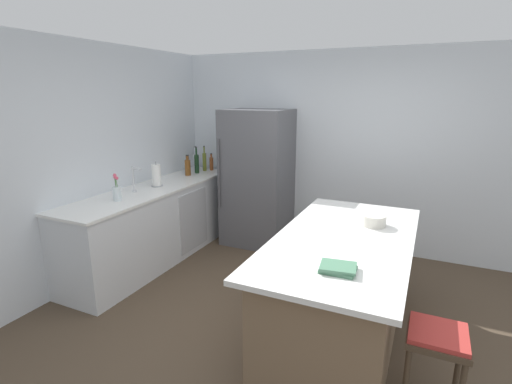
% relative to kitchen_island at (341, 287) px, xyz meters
% --- Properties ---
extents(ground_plane, '(7.20, 7.20, 0.00)m').
position_rel_kitchen_island_xyz_m(ground_plane, '(-0.39, -0.16, -0.46)').
color(ground_plane, '#4C3D2D').
extents(wall_rear, '(6.00, 0.10, 2.60)m').
position_rel_kitchen_island_xyz_m(wall_rear, '(-0.39, 2.09, 0.84)').
color(wall_rear, silver).
rests_on(wall_rear, ground_plane).
extents(wall_left, '(0.10, 6.00, 2.60)m').
position_rel_kitchen_island_xyz_m(wall_left, '(-2.84, -0.16, 0.84)').
color(wall_left, silver).
rests_on(wall_left, ground_plane).
extents(counter_run_left, '(0.69, 2.67, 0.94)m').
position_rel_kitchen_island_xyz_m(counter_run_left, '(-2.47, 0.63, 0.01)').
color(counter_run_left, silver).
rests_on(counter_run_left, ground_plane).
extents(kitchen_island, '(1.06, 2.13, 0.91)m').
position_rel_kitchen_island_xyz_m(kitchen_island, '(0.00, 0.00, 0.00)').
color(kitchen_island, '#7A6047').
rests_on(kitchen_island, ground_plane).
extents(refrigerator, '(0.85, 0.75, 1.85)m').
position_rel_kitchen_island_xyz_m(refrigerator, '(-1.56, 1.69, 0.46)').
color(refrigerator, '#56565B').
rests_on(refrigerator, ground_plane).
extents(bar_stool, '(0.36, 0.36, 0.64)m').
position_rel_kitchen_island_xyz_m(bar_stool, '(0.73, -0.63, 0.06)').
color(bar_stool, '#473828').
rests_on(bar_stool, ground_plane).
extents(sink_faucet, '(0.15, 0.05, 0.30)m').
position_rel_kitchen_island_xyz_m(sink_faucet, '(-2.51, 0.34, 0.63)').
color(sink_faucet, silver).
rests_on(sink_faucet, counter_run_left).
extents(flower_vase, '(0.09, 0.09, 0.29)m').
position_rel_kitchen_island_xyz_m(flower_vase, '(-2.43, -0.02, 0.57)').
color(flower_vase, silver).
rests_on(flower_vase, counter_run_left).
extents(paper_towel_roll, '(0.14, 0.14, 0.31)m').
position_rel_kitchen_island_xyz_m(paper_towel_roll, '(-2.47, 0.68, 0.61)').
color(paper_towel_roll, gray).
rests_on(paper_towel_roll, counter_run_left).
extents(vinegar_bottle, '(0.06, 0.06, 0.25)m').
position_rel_kitchen_island_xyz_m(vinegar_bottle, '(-2.38, 1.84, 0.58)').
color(vinegar_bottle, '#994C23').
rests_on(vinegar_bottle, counter_run_left).
extents(olive_oil_bottle, '(0.06, 0.06, 0.37)m').
position_rel_kitchen_island_xyz_m(olive_oil_bottle, '(-2.45, 1.76, 0.62)').
color(olive_oil_bottle, olive).
rests_on(olive_oil_bottle, counter_run_left).
extents(soda_bottle, '(0.07, 0.07, 0.37)m').
position_rel_kitchen_island_xyz_m(soda_bottle, '(-2.53, 1.65, 0.62)').
color(soda_bottle, silver).
rests_on(soda_bottle, counter_run_left).
extents(wine_bottle, '(0.07, 0.07, 0.37)m').
position_rel_kitchen_island_xyz_m(wine_bottle, '(-2.46, 1.57, 0.62)').
color(wine_bottle, '#19381E').
rests_on(wine_bottle, counter_run_left).
extents(syrup_bottle, '(0.06, 0.06, 0.24)m').
position_rel_kitchen_island_xyz_m(syrup_bottle, '(-2.54, 1.46, 0.57)').
color(syrup_bottle, '#5B3319').
rests_on(syrup_bottle, counter_run_left).
extents(whiskey_bottle, '(0.08, 0.08, 0.29)m').
position_rel_kitchen_island_xyz_m(whiskey_bottle, '(-2.49, 1.38, 0.60)').
color(whiskey_bottle, brown).
rests_on(whiskey_bottle, counter_run_left).
extents(cookbook_stack, '(0.26, 0.22, 0.04)m').
position_rel_kitchen_island_xyz_m(cookbook_stack, '(0.10, -0.63, 0.47)').
color(cookbook_stack, '#4C7F60').
rests_on(cookbook_stack, kitchen_island).
extents(mixing_bowl, '(0.21, 0.21, 0.10)m').
position_rel_kitchen_island_xyz_m(mixing_bowl, '(0.17, 0.39, 0.50)').
color(mixing_bowl, silver).
rests_on(mixing_bowl, kitchen_island).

